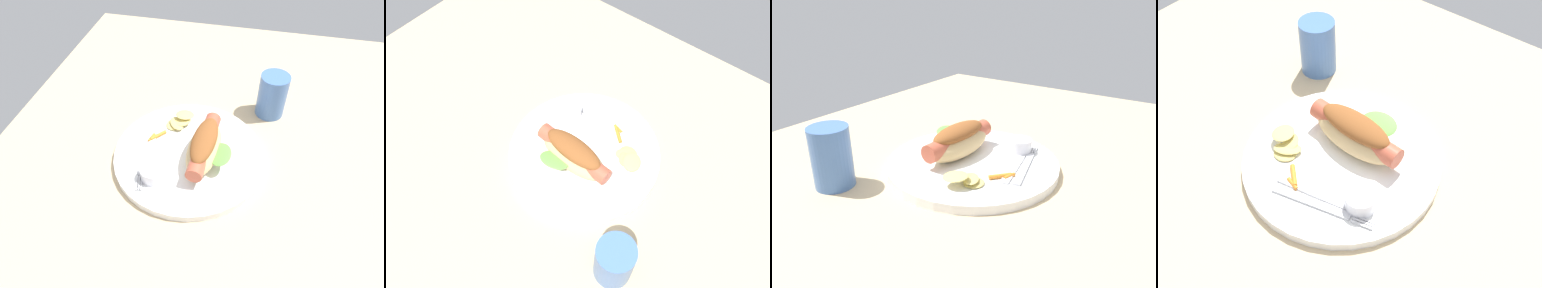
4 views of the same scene
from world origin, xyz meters
The scene contains 9 objects.
ground_plane centered at (0.00, 0.00, -0.90)cm, with size 120.00×90.00×1.80cm, color tan.
plate centered at (-1.99, -2.36, 0.80)cm, with size 30.73×30.73×1.60cm, color white.
hot_dog centered at (-1.78, 0.90, 4.62)cm, with size 16.62×9.70×6.05cm.
sauce_ramekin centered at (5.84, -7.75, 2.93)cm, with size 4.47×4.47×2.67cm, color white.
fork centered at (1.59, -11.38, 1.80)cm, with size 15.33×5.04×0.40cm.
knife centered at (-0.09, -9.95, 1.78)cm, with size 13.56×1.40×0.36cm, color silver.
chips_pile centered at (-9.99, -6.25, 2.56)cm, with size 7.23×6.68×2.27cm.
carrot_garnish centered at (-4.86, -10.17, 1.96)cm, with size 3.80×3.37×0.76cm.
drinking_cup centered at (-20.14, 13.01, 5.16)cm, with size 6.56×6.56×10.32cm, color #4770B2.
Camera 1 is at (44.13, 8.53, 53.95)cm, focal length 32.07 mm.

